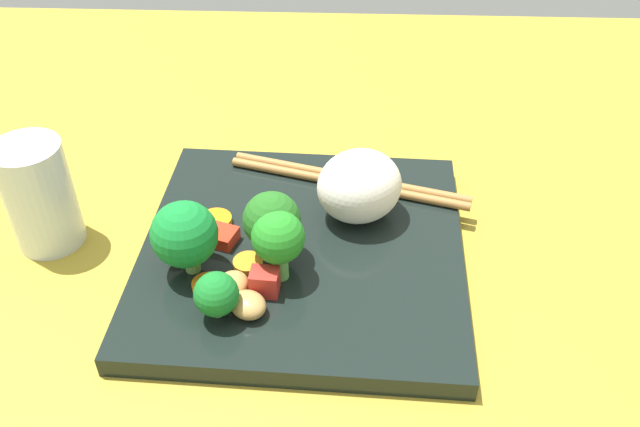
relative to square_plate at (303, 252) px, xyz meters
The scene contains 18 objects.
ground_plane 1.96cm from the square_plate, ahead, with size 110.00×110.00×2.00cm, color #A38A28.
square_plate is the anchor object (origin of this frame).
rice_mound 7.84cm from the square_plate, 138.62° to the right, with size 7.84×7.09×6.67cm, color white.
broccoli_floret_0 11.14cm from the square_plate, 20.93° to the left, with size 5.59×5.59×6.73cm.
broccoli_floret_1 5.78cm from the square_plate, 36.26° to the left, with size 4.91×4.91×6.68cm.
broccoli_floret_2 11.18cm from the square_plate, 55.24° to the left, with size 3.56×3.56×4.28cm.
broccoli_floret_3 6.50cm from the square_plate, 66.65° to the left, with size 4.41×4.41×6.34cm.
carrot_slice_0 9.49cm from the square_plate, 37.01° to the left, with size 2.59×2.59×0.54cm, color orange.
carrot_slice_1 4.08cm from the square_plate, 47.31° to the right, with size 2.63×2.63×0.60cm, color orange.
carrot_slice_2 5.47cm from the square_plate, 32.43° to the left, with size 2.58×2.58×0.48cm, color orange.
carrot_slice_3 8.61cm from the square_plate, 16.96° to the right, with size 2.98×2.98×0.69cm, color orange.
pepper_chunk_0 10.98cm from the square_plate, ahead, with size 2.80×2.35×1.78cm, color red.
pepper_chunk_1 7.37cm from the square_plate, ahead, with size 2.56×2.33×1.25cm, color red.
pepper_chunk_2 6.86cm from the square_plate, 65.58° to the left, with size 2.31×1.85×2.21cm, color red.
chicken_piece_0 9.34cm from the square_plate, 65.68° to the left, with size 3.08×2.69×1.78cm, color #B3894A.
chicken_piece_1 8.36cm from the square_plate, 48.89° to the left, with size 2.93×2.60×1.72cm, color tan.
chopstick_pair 9.98cm from the square_plate, 113.71° to the right, with size 23.73×8.28×0.87cm.
drinking_glass 24.00cm from the square_plate, ahead, with size 6.11×6.11×10.36cm, color silver.
Camera 1 is at (-3.46, 45.25, 42.54)cm, focal length 38.51 mm.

